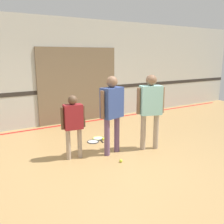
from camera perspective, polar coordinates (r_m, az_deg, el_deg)
name	(u,v)px	position (r m, az deg, el deg)	size (l,w,h in m)	color
ground_plane	(108,158)	(5.29, -0.84, -10.51)	(16.00, 16.00, 0.00)	tan
wall_back	(54,72)	(7.76, -13.05, 8.85)	(16.00, 0.07, 3.20)	beige
wall_panel	(79,85)	(8.02, -7.62, 6.11)	(2.63, 0.05, 2.33)	#756047
floor_stripe	(60,126)	(7.76, -11.78, -3.05)	(14.40, 0.10, 0.01)	red
person_instructor	(112,107)	(5.24, 0.00, 1.23)	(0.62, 0.37, 1.68)	#6B4C70
person_student_left	(73,120)	(5.08, -8.86, -1.85)	(0.50, 0.25, 1.33)	tan
person_student_right	(151,104)	(5.56, 8.79, 1.81)	(0.61, 0.40, 1.69)	tan
racket_spare_on_floor	(99,138)	(6.45, -3.07, -6.03)	(0.35, 0.53, 0.03)	#C6D838
racket_second_spare	(94,141)	(6.23, -4.20, -6.74)	(0.53, 0.31, 0.03)	#28282D
tennis_ball_near_instructor	(121,161)	(5.09, 2.05, -11.07)	(0.07, 0.07, 0.07)	#CCE038
tennis_ball_by_spare_racket	(103,139)	(6.34, -2.09, -6.15)	(0.07, 0.07, 0.07)	#CCE038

